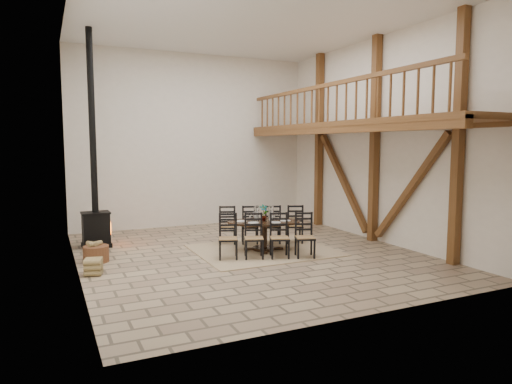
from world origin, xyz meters
name	(u,v)px	position (x,y,z in m)	size (l,w,h in m)	color
ground	(249,254)	(0.00, 0.00, 0.00)	(8.00, 8.00, 0.00)	tan
room_shell	(297,116)	(1.19, 0.00, 3.01)	(7.02, 8.02, 5.01)	white
rug	(264,250)	(0.43, 0.14, 0.01)	(3.00, 2.50, 0.02)	tan
dining_table	(264,235)	(0.43, 0.14, 0.35)	(2.53, 2.41, 1.05)	black
wood_stove	(95,199)	(-2.96, 2.12, 1.13)	(0.66, 0.51, 5.00)	black
log_basket	(96,253)	(-3.11, 0.69, 0.18)	(0.51, 0.51, 0.42)	brown
log_stack	(93,267)	(-3.25, -0.28, 0.16)	(0.37, 0.38, 0.31)	tan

